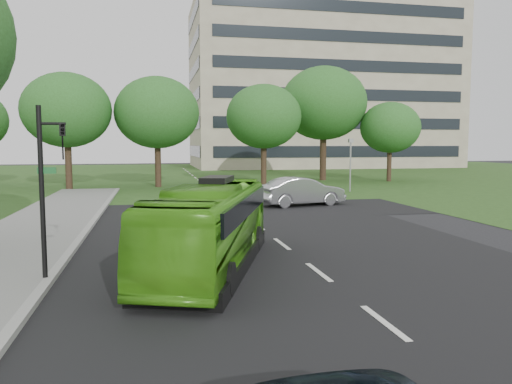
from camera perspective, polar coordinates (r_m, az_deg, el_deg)
ground at (r=15.95m, az=4.81°, el=-7.38°), size 160.00×160.00×0.00m
street_surfaces at (r=38.03m, az=-5.57°, el=0.15°), size 120.00×120.00×0.15m
office_building at (r=81.76m, az=7.30°, el=11.73°), size 40.10×20.10×25.00m
tree_park_a at (r=41.96m, az=-20.83°, el=8.72°), size 6.85×6.85×9.10m
tree_park_b at (r=42.13m, az=-11.24°, el=8.88°), size 6.92×6.92×9.07m
tree_park_c at (r=44.15m, az=0.89°, el=8.61°), size 6.61×6.61×8.77m
tree_park_d at (r=49.75m, az=7.74°, el=10.00°), size 8.38×8.38×11.08m
tree_park_e at (r=49.30m, az=15.08°, el=7.12°), size 5.65×5.65×7.53m
bus at (r=14.38m, az=-5.14°, el=-3.92°), size 4.76×8.82×2.41m
sedan at (r=28.97m, az=5.25°, el=0.07°), size 5.26×2.77×1.65m
traffic_light at (r=13.63m, az=-22.75°, el=1.29°), size 0.73×0.21×4.51m
camera_pole at (r=37.79m, az=10.75°, el=3.87°), size 0.35×0.31×3.95m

